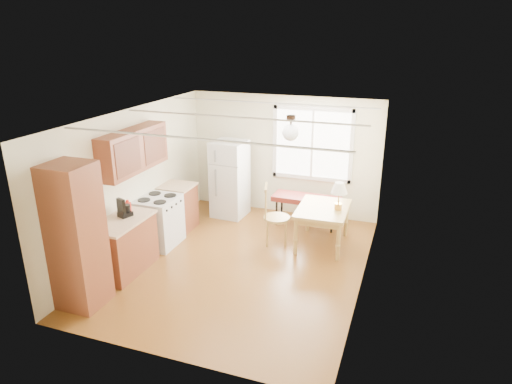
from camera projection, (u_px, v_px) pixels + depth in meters
The scene contains 11 objects.
room_shell at pixel (240, 194), 7.31m from camera, with size 4.60×5.60×2.62m.
kitchen_run at pixel (128, 218), 7.42m from camera, with size 0.65×3.40×2.20m.
window_unit at pixel (312, 144), 9.21m from camera, with size 1.64×0.05×1.51m.
pendant_light at pixel (291, 132), 7.11m from camera, with size 0.26×0.26×0.40m.
refrigerator at pixel (230, 179), 9.49m from camera, with size 0.69×0.71×1.60m.
bench at pixel (306, 200), 9.05m from camera, with size 1.34×0.52×0.61m.
dining_table at pixel (323, 213), 8.19m from camera, with size 0.91×1.20×0.73m.
chair at pixel (271, 211), 8.26m from camera, with size 0.53×0.52×1.11m.
table_lamp at pixel (339, 190), 7.94m from camera, with size 0.29×0.29×0.50m.
coffee_maker at pixel (124, 210), 7.29m from camera, with size 0.22×0.26×0.33m.
kettle at pixel (128, 207), 7.50m from camera, with size 0.11×0.11×0.21m.
Camera 1 is at (2.53, -6.39, 3.75)m, focal length 32.00 mm.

